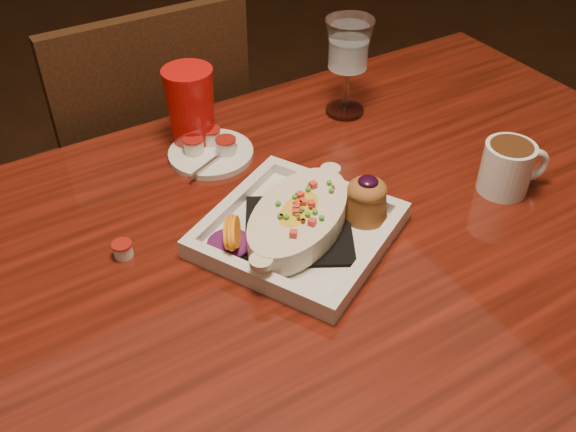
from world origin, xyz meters
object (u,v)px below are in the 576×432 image
goblet (348,50)px  saucer (211,151)px  red_tumbler (191,108)px  coffee_mug (509,166)px  table (291,299)px  plate (305,221)px  chair_far (151,173)px

goblet → saucer: 0.31m
saucer → red_tumbler: red_tumbler is taller
coffee_mug → saucer: 0.50m
table → saucer: 0.31m
plate → saucer: 0.27m
red_tumbler → plate: bearing=-83.9°
goblet → red_tumbler: bearing=170.4°
table → saucer: bearing=87.9°
plate → red_tumbler: red_tumbler is taller
chair_far → saucer: (0.01, -0.34, 0.25)m
table → coffee_mug: (0.38, -0.05, 0.14)m
saucer → red_tumbler: size_ratio=1.02×
red_tumbler → saucer: bearing=-82.2°
coffee_mug → red_tumbler: size_ratio=0.77×
goblet → plate: bearing=-134.5°
chair_far → coffee_mug: (0.38, -0.68, 0.29)m
chair_far → plate: chair_far is taller
plate → saucer: (-0.03, 0.26, -0.02)m
plate → goblet: bearing=17.5°
table → goblet: 0.47m
plate → coffee_mug: bearing=-39.8°
red_tumbler → goblet: bearing=-9.6°
coffee_mug → chair_far: bearing=139.6°
table → chair_far: 0.65m
chair_far → plate: 0.67m
plate → coffee_mug: size_ratio=3.06×
chair_far → saucer: chair_far is taller
goblet → table: bearing=-135.9°
table → red_tumbler: bearing=89.4°
red_tumbler → coffee_mug: bearing=-46.0°
plate → table: bearing=-176.0°
goblet → saucer: (-0.29, -0.00, -0.12)m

